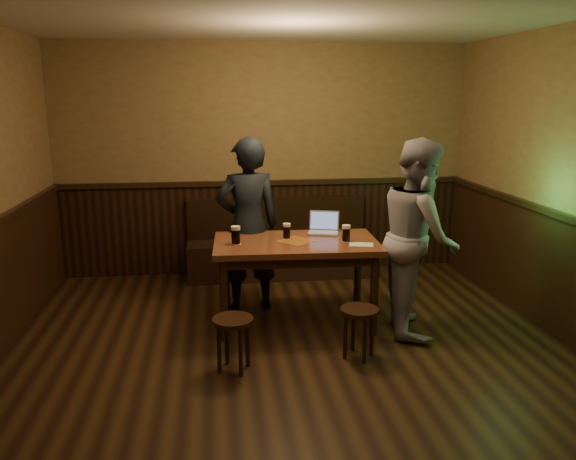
{
  "coord_description": "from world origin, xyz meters",
  "views": [
    {
      "loc": [
        -0.6,
        -3.88,
        2.18
      ],
      "look_at": [
        0.05,
        1.13,
        0.96
      ],
      "focal_mm": 35.0,
      "sensor_mm": 36.0,
      "label": 1
    }
  ],
  "objects_px": {
    "stool_left": "(233,329)",
    "pint_right": "(346,233)",
    "person_suit": "(248,225)",
    "person_grey": "(419,237)",
    "bench": "(278,251)",
    "pint_left": "(236,235)",
    "pint_mid": "(287,231)",
    "laptop": "(324,227)",
    "pub_table": "(296,252)",
    "stool_right": "(359,318)"
  },
  "relations": [
    {
      "from": "bench",
      "to": "laptop",
      "type": "xyz_separation_m",
      "value": [
        0.32,
        -1.23,
        0.57
      ]
    },
    {
      "from": "pint_right",
      "to": "laptop",
      "type": "distance_m",
      "value": 0.4
    },
    {
      "from": "pint_mid",
      "to": "stool_right",
      "type": "bearing_deg",
      "value": -61.34
    },
    {
      "from": "bench",
      "to": "laptop",
      "type": "height_order",
      "value": "laptop"
    },
    {
      "from": "stool_left",
      "to": "pint_left",
      "type": "xyz_separation_m",
      "value": [
        0.07,
        0.86,
        0.56
      ]
    },
    {
      "from": "bench",
      "to": "stool_right",
      "type": "relative_size",
      "value": 5.02
    },
    {
      "from": "stool_left",
      "to": "pint_right",
      "type": "xyz_separation_m",
      "value": [
        1.11,
        0.82,
        0.55
      ]
    },
    {
      "from": "stool_left",
      "to": "person_grey",
      "type": "height_order",
      "value": "person_grey"
    },
    {
      "from": "pint_left",
      "to": "person_suit",
      "type": "distance_m",
      "value": 0.52
    },
    {
      "from": "bench",
      "to": "pint_right",
      "type": "relative_size",
      "value": 13.6
    },
    {
      "from": "pub_table",
      "to": "pint_left",
      "type": "distance_m",
      "value": 0.61
    },
    {
      "from": "pint_left",
      "to": "pint_right",
      "type": "relative_size",
      "value": 1.07
    },
    {
      "from": "pint_mid",
      "to": "pint_left",
      "type": "bearing_deg",
      "value": -163.09
    },
    {
      "from": "pint_right",
      "to": "person_suit",
      "type": "distance_m",
      "value": 1.04
    },
    {
      "from": "pint_mid",
      "to": "stool_left",
      "type": "bearing_deg",
      "value": -119.2
    },
    {
      "from": "stool_left",
      "to": "pint_left",
      "type": "height_order",
      "value": "pint_left"
    },
    {
      "from": "pint_left",
      "to": "pint_mid",
      "type": "bearing_deg",
      "value": 16.91
    },
    {
      "from": "pint_right",
      "to": "stool_left",
      "type": "bearing_deg",
      "value": -143.43
    },
    {
      "from": "stool_left",
      "to": "laptop",
      "type": "height_order",
      "value": "laptop"
    },
    {
      "from": "pub_table",
      "to": "pint_left",
      "type": "height_order",
      "value": "pint_left"
    },
    {
      "from": "bench",
      "to": "person_suit",
      "type": "relative_size",
      "value": 1.23
    },
    {
      "from": "bench",
      "to": "pub_table",
      "type": "height_order",
      "value": "bench"
    },
    {
      "from": "pub_table",
      "to": "stool_right",
      "type": "xyz_separation_m",
      "value": [
        0.42,
        -0.8,
        -0.37
      ]
    },
    {
      "from": "pint_left",
      "to": "laptop",
      "type": "bearing_deg",
      "value": 20.64
    },
    {
      "from": "pint_mid",
      "to": "pub_table",
      "type": "bearing_deg",
      "value": -54.96
    },
    {
      "from": "stool_right",
      "to": "pint_right",
      "type": "bearing_deg",
      "value": 86.55
    },
    {
      "from": "pint_right",
      "to": "bench",
      "type": "bearing_deg",
      "value": 106.25
    },
    {
      "from": "pub_table",
      "to": "person_suit",
      "type": "relative_size",
      "value": 0.89
    },
    {
      "from": "person_suit",
      "to": "person_grey",
      "type": "relative_size",
      "value": 0.98
    },
    {
      "from": "bench",
      "to": "pint_right",
      "type": "bearing_deg",
      "value": -73.75
    },
    {
      "from": "pub_table",
      "to": "laptop",
      "type": "height_order",
      "value": "laptop"
    },
    {
      "from": "bench",
      "to": "stool_left",
      "type": "distance_m",
      "value": 2.5
    },
    {
      "from": "bench",
      "to": "pint_left",
      "type": "xyz_separation_m",
      "value": [
        -0.57,
        -1.56,
        0.61
      ]
    },
    {
      "from": "stool_right",
      "to": "pint_left",
      "type": "distance_m",
      "value": 1.37
    },
    {
      "from": "pub_table",
      "to": "stool_right",
      "type": "relative_size",
      "value": 3.62
    },
    {
      "from": "bench",
      "to": "pint_mid",
      "type": "bearing_deg",
      "value": -93.04
    },
    {
      "from": "pub_table",
      "to": "pint_mid",
      "type": "height_order",
      "value": "pint_mid"
    },
    {
      "from": "pint_right",
      "to": "laptop",
      "type": "relative_size",
      "value": 0.45
    },
    {
      "from": "pub_table",
      "to": "laptop",
      "type": "bearing_deg",
      "value": 44.54
    },
    {
      "from": "person_grey",
      "to": "stool_left",
      "type": "bearing_deg",
      "value": 119.4
    },
    {
      "from": "pint_left",
      "to": "pint_mid",
      "type": "distance_m",
      "value": 0.52
    },
    {
      "from": "pint_right",
      "to": "person_suit",
      "type": "height_order",
      "value": "person_suit"
    },
    {
      "from": "pub_table",
      "to": "stool_right",
      "type": "bearing_deg",
      "value": -59.9
    },
    {
      "from": "laptop",
      "to": "bench",
      "type": "bearing_deg",
      "value": 121.53
    },
    {
      "from": "person_suit",
      "to": "person_grey",
      "type": "xyz_separation_m",
      "value": [
        1.54,
        -0.73,
        0.01
      ]
    },
    {
      "from": "stool_left",
      "to": "person_suit",
      "type": "height_order",
      "value": "person_suit"
    },
    {
      "from": "pint_right",
      "to": "pint_left",
      "type": "bearing_deg",
      "value": 177.89
    },
    {
      "from": "laptop",
      "to": "person_suit",
      "type": "height_order",
      "value": "person_suit"
    },
    {
      "from": "bench",
      "to": "laptop",
      "type": "bearing_deg",
      "value": -75.24
    },
    {
      "from": "stool_left",
      "to": "person_suit",
      "type": "relative_size",
      "value": 0.25
    }
  ]
}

